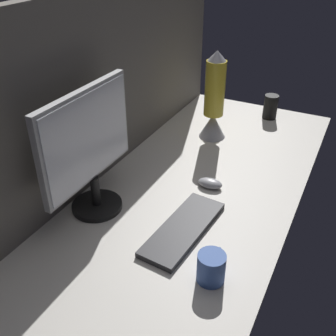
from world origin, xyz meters
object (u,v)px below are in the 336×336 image
mug_ceramic_blue (211,267)px  lava_lamp (214,103)px  mug_black_travel (270,107)px  monitor (89,147)px  keyboard (183,229)px  mouse (210,183)px

mug_ceramic_blue → lava_lamp: 90.81cm
mug_black_travel → lava_lamp: (-33.50, 19.06, 11.07)cm
monitor → keyboard: 41.39cm
mouse → lava_lamp: bearing=17.3°
monitor → mug_black_travel: bearing=-18.9°
lava_lamp → keyboard: bearing=-166.1°
mouse → mug_black_travel: (73.88, -3.82, 4.57)cm
mug_black_travel → mug_ceramic_blue: size_ratio=1.09×
mouse → monitor: bearing=130.4°
mug_ceramic_blue → keyboard: bearing=46.1°
keyboard → mouse: (28.11, 1.73, 0.70)cm
keyboard → lava_lamp: (68.49, 16.96, 16.34)cm
monitor → mouse: size_ratio=4.63×
mug_ceramic_blue → lava_lamp: (83.72, 32.80, 12.72)cm
mouse → mug_black_travel: 74.12cm
lava_lamp → mug_ceramic_blue: bearing=-158.6°
monitor → mouse: (30.70, -32.06, -23.06)cm
mouse → mug_black_travel: size_ratio=0.77×
lava_lamp → monitor: bearing=166.7°
monitor → mug_black_travel: (104.58, -35.88, -18.49)cm
mug_ceramic_blue → lava_lamp: bearing=21.4°
keyboard → mug_black_travel: (101.99, -2.09, 5.27)cm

